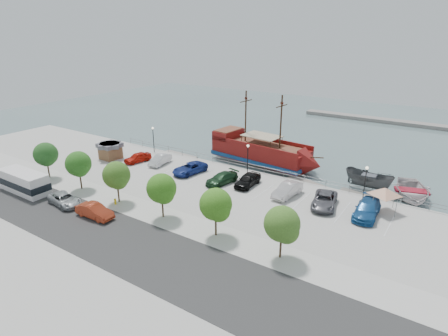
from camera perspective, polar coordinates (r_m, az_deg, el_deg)
The scene contains 35 objects.
ground at distance 48.59m, azimuth -0.32°, elevation -4.23°, with size 160.00×160.00×0.00m, color #516567.
land_slab at distance 35.29m, azimuth -20.44°, elevation -15.23°, with size 100.00×58.00×1.20m, color #B0AFA9.
street at distance 37.46m, azimuth -14.37°, elevation -11.17°, with size 100.00×8.00×0.04m, color #313131.
sidewalk at distance 41.08m, azimuth -8.20°, elevation -7.72°, with size 100.00×4.00×0.05m, color beige.
seawall_railing at distance 54.17m, azimuth 4.28°, elevation 0.11°, with size 50.00×0.06×1.00m.
far_shore at distance 94.93m, azimuth 24.08°, elevation 6.50°, with size 40.00×3.00×0.80m, color gray.
pirate_ship at distance 58.92m, azimuth 6.62°, elevation 2.18°, with size 18.99×6.90×11.85m.
patrol_boat at distance 53.15m, azimuth 21.13°, elevation -1.96°, with size 2.48×6.59×2.55m, color #525356.
speedboat at distance 53.02m, azimuth 26.64°, elevation -3.38°, with size 5.71×8.00×1.66m, color beige.
dock_west at distance 63.80m, azimuth -6.84°, elevation 1.89°, with size 6.67×1.90×0.38m, color gray.
dock_mid at distance 52.63m, azimuth 12.96°, elevation -2.55°, with size 7.07×2.02×0.40m, color gray.
dock_east at distance 50.87m, azimuth 20.47°, elevation -4.21°, with size 6.43×1.84×0.37m, color slate.
shed at distance 61.62m, azimuth -16.94°, elevation 2.59°, with size 3.29×3.29×2.54m.
canopy_tent at distance 44.95m, azimuth 23.40°, elevation -2.79°, with size 4.77×4.77×3.24m.
street_van at distance 47.35m, azimuth -23.11°, elevation -4.43°, with size 2.25×4.87×1.35m, color #9CA1A4.
street_sedan at distance 43.07m, azimuth -19.11°, elevation -6.21°, with size 1.61×4.62×1.52m, color #B1371C.
shuttle_bus at distance 53.06m, azimuth -28.16°, elevation -1.92°, with size 7.55×2.68×2.65m.
fire_hydrant at distance 45.51m, azimuth -16.24°, elevation -4.89°, with size 0.27×0.27×0.79m.
lamp_post_left at distance 62.85m, azimuth -10.74°, elevation 4.97°, with size 0.36×0.36×4.28m.
lamp_post_mid at distance 52.32m, azimuth 3.64°, elevation 2.18°, with size 0.36×0.36×4.28m.
lamp_post_right at distance 46.94m, azimuth 20.79°, elevation -1.32°, with size 0.36×0.36×4.28m.
tree_a at distance 55.90m, azimuth -25.49°, elevation 1.77°, with size 3.30×3.20×5.00m.
tree_b at distance 50.23m, azimuth -21.27°, elevation 0.44°, with size 3.30×3.20×5.00m.
tree_c at distance 44.92m, azimuth -16.01°, elevation -1.22°, with size 3.30×3.20×5.00m.
tree_d at distance 40.15m, azimuth -9.42°, elevation -3.28°, with size 3.30×3.20×5.00m.
tree_e at distance 36.10m, azimuth -1.16°, elevation -5.79°, with size 3.30×3.20×5.00m.
tree_f at distance 33.05m, azimuth 8.99°, elevation -8.67°, with size 3.30×3.20×5.00m.
parked_car_a at distance 59.13m, azimuth -13.02°, elevation 1.59°, with size 1.74×4.32×1.47m, color red.
parked_car_b at distance 57.38m, azimuth -9.72°, elevation 1.24°, with size 1.54×4.40×1.45m, color silver.
parked_car_c at distance 53.22m, azimuth -5.23°, elevation -0.04°, with size 2.49×5.40×1.50m, color navy.
parked_car_d at distance 49.47m, azimuth -0.33°, elevation -1.60°, with size 2.01×4.95×1.44m, color #193C20.
parked_car_e at distance 48.84m, azimuth 3.64°, elevation -1.82°, with size 1.94×4.81×1.64m, color black.
parked_car_f at distance 46.38m, azimuth 9.63°, elevation -3.31°, with size 1.73×4.96×1.64m, color silver.
parked_car_g at distance 44.67m, azimuth 15.05°, elevation -4.78°, with size 2.54×5.51×1.53m, color #58585F.
parked_car_h at distance 43.82m, azimuth 20.96°, elevation -5.88°, with size 2.35×5.78×1.68m, color #1D5593.
Camera 1 is at (24.69, -36.68, 19.15)m, focal length 30.00 mm.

